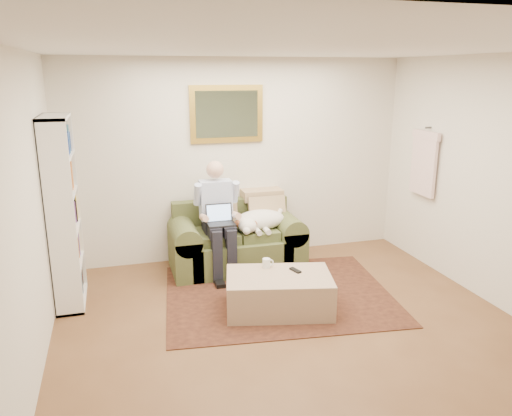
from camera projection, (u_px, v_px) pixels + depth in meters
name	position (u px, v px, depth m)	size (l,w,h in m)	color
room_shell	(295.00, 199.00, 4.53)	(4.51, 5.00, 2.61)	brown
rug	(278.00, 294.00, 5.60)	(2.47, 1.98, 0.01)	black
sofa	(236.00, 246.00, 6.33)	(1.64, 0.83, 0.99)	brown
seated_man	(219.00, 220.00, 6.02)	(0.54, 0.77, 1.38)	#8C9BD8
laptop	(220.00, 219.00, 5.95)	(0.32, 0.25, 0.23)	black
sleeping_dog	(260.00, 220.00, 6.24)	(0.68, 0.43, 0.25)	white
ottoman	(279.00, 293.00, 5.18)	(1.08, 0.68, 0.39)	tan
coffee_mug	(266.00, 263.00, 5.33)	(0.08, 0.08, 0.10)	white
tv_remote	(295.00, 270.00, 5.24)	(0.05, 0.15, 0.02)	black
bookshelf	(63.00, 212.00, 5.20)	(0.28, 0.80, 2.00)	white
wall_mirror	(227.00, 114.00, 6.29)	(0.94, 0.04, 0.72)	gold
hanging_shirt	(424.00, 160.00, 6.25)	(0.06, 0.52, 0.90)	#FCD4D0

